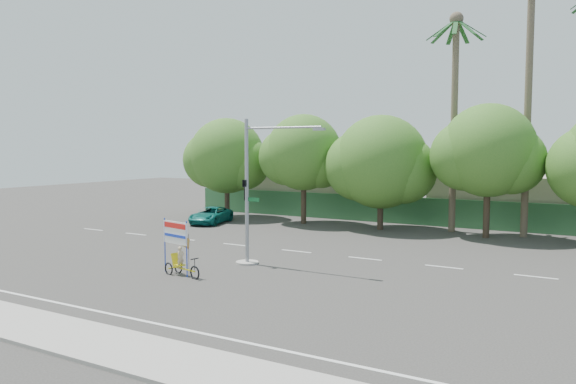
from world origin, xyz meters
The scene contains 14 objects.
ground centered at (0.00, 0.00, 0.00)m, with size 120.00×120.00×0.00m, color #33302D.
sidewalk_near centered at (0.00, -7.50, 0.06)m, with size 50.00×2.40×0.12m, color gray.
fence centered at (0.00, 21.50, 1.00)m, with size 38.00×0.08×2.00m, color #336B3D.
building_left centered at (-10.00, 26.00, 2.00)m, with size 12.00×8.00×4.00m, color #B7AD91.
building_right centered at (8.00, 26.00, 1.80)m, with size 14.00×8.00×3.60m, color #B7AD91.
tree_far_left centered at (-14.05, 18.00, 4.76)m, with size 7.14×6.00×7.96m.
tree_left centered at (-7.05, 18.00, 5.06)m, with size 6.66×5.60×8.07m.
tree_center centered at (-1.05, 18.00, 4.47)m, with size 7.62×6.40×7.85m.
tree_right centered at (5.95, 18.00, 5.24)m, with size 6.90×5.80×8.36m.
palm_tall centered at (8.00, 19.50, 10.46)m, with size 3.73×3.79×17.45m.
palm_short centered at (3.50, 19.50, 8.86)m, with size 3.73×3.79×14.45m.
traffic_signal centered at (-2.20, 3.98, 2.92)m, with size 4.72×1.10×7.00m.
trike_billboard centered at (-3.72, 0.45, 1.00)m, with size 2.49×0.90×2.50m.
pickup_truck centered at (-12.95, 14.53, 0.61)m, with size 2.02×4.39×1.22m, color #0E665F.
Camera 1 is at (12.75, -18.28, 5.66)m, focal length 35.00 mm.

